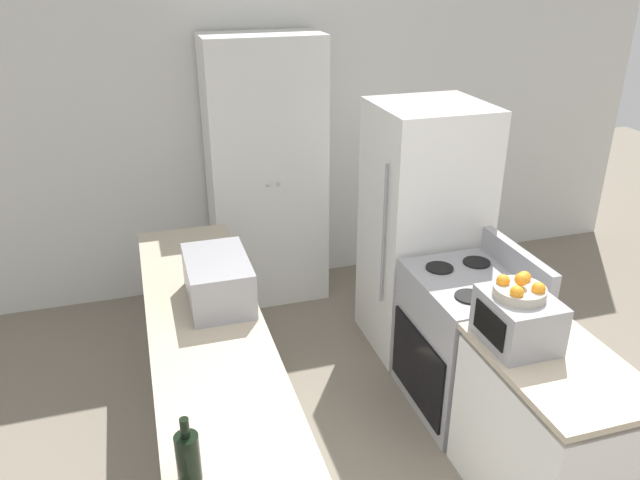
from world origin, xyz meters
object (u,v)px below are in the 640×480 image
(refrigerator, at_px, (423,230))
(toaster_oven, at_px, (518,320))
(wine_bottle, at_px, (188,456))
(pantry_cabinet, at_px, (266,174))
(stove, at_px, (466,342))
(fruit_bowl, at_px, (520,289))
(microwave, at_px, (218,280))

(refrigerator, xyz_separation_m, toaster_oven, (-0.18, -1.42, 0.14))
(wine_bottle, distance_m, toaster_oven, 1.70)
(pantry_cabinet, relative_size, stove, 2.02)
(refrigerator, bearing_deg, fruit_bowl, -97.46)
(pantry_cabinet, bearing_deg, toaster_oven, -73.40)
(stove, xyz_separation_m, refrigerator, (0.04, 0.78, 0.43))
(refrigerator, bearing_deg, toaster_oven, -97.15)
(pantry_cabinet, height_order, microwave, pantry_cabinet)
(stove, distance_m, wine_bottle, 2.15)
(refrigerator, bearing_deg, wine_bottle, -134.54)
(pantry_cabinet, xyz_separation_m, microwave, (-0.62, -1.59, -0.04))
(pantry_cabinet, bearing_deg, microwave, -111.29)
(stove, bearing_deg, microwave, 172.77)
(pantry_cabinet, distance_m, microwave, 1.71)
(wine_bottle, xyz_separation_m, toaster_oven, (1.65, 0.43, 0.02))
(microwave, distance_m, wine_bottle, 1.30)
(wine_bottle, bearing_deg, pantry_cabinet, 72.13)
(microwave, xyz_separation_m, toaster_oven, (1.35, -0.83, -0.00))
(microwave, bearing_deg, fruit_bowl, -31.54)
(pantry_cabinet, xyz_separation_m, stove, (0.86, -1.78, -0.61))
(wine_bottle, height_order, fruit_bowl, fruit_bowl)
(stove, relative_size, toaster_oven, 2.83)
(refrigerator, bearing_deg, stove, -93.12)
(microwave, height_order, toaster_oven, microwave)
(pantry_cabinet, distance_m, fruit_bowl, 2.52)
(toaster_oven, bearing_deg, fruit_bowl, 119.30)
(pantry_cabinet, xyz_separation_m, toaster_oven, (0.72, -2.43, -0.04))
(stove, xyz_separation_m, wine_bottle, (-1.78, -1.08, 0.55))
(pantry_cabinet, distance_m, wine_bottle, 3.00)
(pantry_cabinet, distance_m, refrigerator, 1.36)
(stove, distance_m, fruit_bowl, 0.98)
(fruit_bowl, bearing_deg, pantry_cabinet, 106.53)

